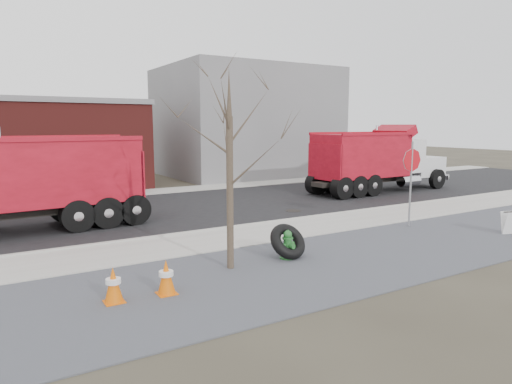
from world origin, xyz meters
TOP-DOWN VIEW (x-y plane):
  - ground at (0.00, 0.00)m, footprint 120.00×120.00m
  - gravel_verge at (0.00, -3.50)m, footprint 60.00×5.00m
  - sidewalk at (0.00, 0.25)m, footprint 60.00×2.50m
  - curb at (0.00, 1.55)m, footprint 60.00×0.15m
  - road at (0.00, 6.30)m, footprint 60.00×9.40m
  - far_sidewalk at (0.00, 12.00)m, footprint 60.00×2.00m
  - building_grey at (9.00, 18.00)m, footprint 12.00×10.00m
  - bare_tree at (-3.20, -2.60)m, footprint 3.20×3.20m
  - fire_hydrant at (-1.39, -2.66)m, footprint 0.48×0.47m
  - truck_tire at (-1.34, -2.58)m, footprint 1.22×1.07m
  - stop_sign at (4.85, -1.60)m, footprint 0.87×0.07m
  - sandwich_board at (6.91, -4.23)m, footprint 0.66×0.53m
  - traffic_cone_near at (-6.44, -3.40)m, footprint 0.42×0.42m
  - traffic_cone_far at (-5.31, -3.52)m, footprint 0.42×0.42m
  - dump_truck_red_a at (10.51, 5.63)m, footprint 9.35×2.79m
  - dump_truck_red_b at (-7.33, 4.88)m, footprint 8.95×3.10m

SIDE VIEW (x-z plane):
  - ground at x=0.00m, z-range 0.00..0.00m
  - road at x=0.00m, z-range 0.00..0.02m
  - gravel_verge at x=0.00m, z-range 0.00..0.03m
  - sidewalk at x=0.00m, z-range 0.00..0.06m
  - far_sidewalk at x=0.00m, z-range 0.00..0.06m
  - curb at x=0.00m, z-range 0.00..0.11m
  - fire_hydrant at x=-1.39m, z-range -0.04..0.81m
  - traffic_cone_near at x=-6.44m, z-range 0.00..0.80m
  - traffic_cone_far at x=-5.31m, z-range 0.00..0.81m
  - sandwich_board at x=6.91m, z-range 0.03..0.83m
  - truck_tire at x=-1.34m, z-range -0.04..1.02m
  - dump_truck_red_b at x=-7.33m, z-range 0.03..3.76m
  - dump_truck_red_a at x=10.51m, z-range 0.03..3.77m
  - stop_sign at x=4.85m, z-range 0.55..3.74m
  - bare_tree at x=-3.20m, z-range 0.70..5.90m
  - building_grey at x=9.00m, z-range 0.00..8.00m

